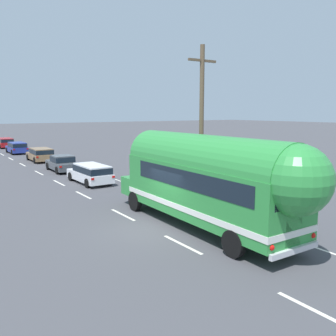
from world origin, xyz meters
TOP-DOWN VIEW (x-y plane):
  - ground_plane at (0.00, 0.00)m, footprint 300.00×300.00m
  - lane_markings at (2.79, 13.04)m, footprint 4.10×80.00m
  - utility_pole at (4.41, 2.03)m, footprint 1.80×0.24m
  - painted_bus at (1.96, -1.58)m, footprint 2.78×11.88m
  - car_lead at (1.86, 11.18)m, footprint 1.91×4.60m
  - car_second at (1.95, 17.65)m, footprint 1.99×4.30m
  - car_third at (2.15, 24.99)m, footprint 2.09×4.48m
  - car_fourth at (1.76, 33.94)m, footprint 1.91×4.56m
  - car_fifth at (2.03, 42.46)m, footprint 2.01×4.82m

SIDE VIEW (x-z plane):
  - ground_plane at x=0.00m, z-range 0.00..0.00m
  - lane_markings at x=2.79m, z-range 0.00..0.01m
  - car_second at x=1.95m, z-range 0.04..1.41m
  - car_fourth at x=1.76m, z-range 0.10..1.47m
  - car_third at x=2.15m, z-range 0.10..1.47m
  - car_lead at x=1.86m, z-range 0.11..1.48m
  - car_fifth at x=2.03m, z-range 0.11..1.48m
  - painted_bus at x=1.96m, z-range 0.24..4.37m
  - utility_pole at x=4.41m, z-range 0.17..8.67m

